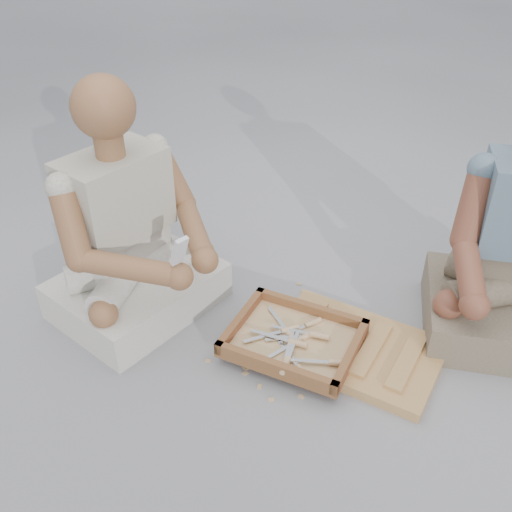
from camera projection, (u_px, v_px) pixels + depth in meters
The scene contains 28 objects.
ground at pixel (259, 357), 2.11m from camera, with size 60.00×60.00×0.00m, color #9E9EA3.
carved_panel at pixel (354, 349), 2.12m from camera, with size 0.61×0.41×0.04m, color #956539.
tool_tray at pixel (294, 340), 2.10m from camera, with size 0.48×0.40×0.06m.
chisel_0 at pixel (292, 341), 2.06m from camera, with size 0.22×0.05×0.02m.
chisel_1 at pixel (298, 341), 2.08m from camera, with size 0.10×0.21×0.02m.
chisel_2 at pixel (287, 361), 1.98m from camera, with size 0.06×0.22×0.02m.
chisel_3 at pixel (314, 334), 2.09m from camera, with size 0.22×0.07×0.02m.
chisel_4 at pixel (299, 369), 1.97m from camera, with size 0.19×0.14×0.02m.
chisel_5 at pixel (309, 335), 2.10m from camera, with size 0.18×0.15×0.02m.
chisel_6 at pixel (333, 362), 1.98m from camera, with size 0.21×0.11×0.02m.
chisel_7 at pixel (308, 325), 2.16m from camera, with size 0.13×0.20×0.02m.
chisel_8 at pixel (284, 330), 2.12m from camera, with size 0.15×0.18×0.02m.
chisel_9 at pixel (285, 361), 1.98m from camera, with size 0.08×0.22×0.02m.
chisel_10 at pixel (289, 333), 2.11m from camera, with size 0.19×0.14×0.02m.
wood_chip_0 at pixel (225, 334), 2.21m from camera, with size 0.02×0.01×0.00m, color tan.
wood_chip_1 at pixel (255, 350), 2.14m from camera, with size 0.02×0.01×0.00m, color tan.
wood_chip_2 at pixel (299, 284), 2.47m from camera, with size 0.02×0.01×0.00m, color tan.
wood_chip_3 at pixel (316, 371), 2.05m from camera, with size 0.02×0.01×0.00m, color tan.
wood_chip_4 at pixel (301, 397), 1.95m from camera, with size 0.02×0.01×0.00m, color tan.
wood_chip_5 at pixel (208, 361), 2.09m from camera, with size 0.02×0.01×0.00m, color tan.
wood_chip_6 at pixel (246, 368), 2.06m from camera, with size 0.02×0.01×0.00m, color tan.
wood_chip_7 at pixel (245, 373), 2.04m from camera, with size 0.02×0.01×0.00m, color tan.
wood_chip_8 at pixel (303, 291), 2.43m from camera, with size 0.02×0.01×0.00m, color tan.
wood_chip_9 at pixel (271, 400), 1.94m from camera, with size 0.02×0.01×0.00m, color tan.
wood_chip_10 at pixel (260, 386), 1.99m from camera, with size 0.02×0.01×0.00m, color tan.
wood_chip_11 at pixel (316, 315), 2.30m from camera, with size 0.02×0.01×0.00m, color tan.
craftsman at pixel (130, 240), 2.17m from camera, with size 0.68×0.68×0.95m.
mobile_phone at pixel (179, 251), 1.88m from camera, with size 0.07×0.06×0.12m.
Camera 1 is at (0.73, -1.34, 1.51)m, focal length 40.00 mm.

